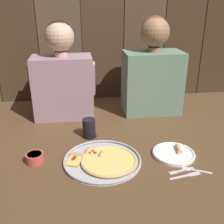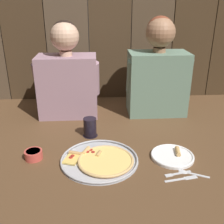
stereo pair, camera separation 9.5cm
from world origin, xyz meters
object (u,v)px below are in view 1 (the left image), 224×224
Objects in this scene: diner_right at (153,71)px; pizza_tray at (104,160)px; dinner_plate at (174,153)px; drinking_glass at (89,128)px; diner_left at (63,76)px; dipping_bowl at (35,157)px.

pizza_tray is at bearing -123.51° from diner_right.
dinner_plate is at bearing 2.22° from pizza_tray.
drinking_glass is 0.17× the size of diner_right.
pizza_tray is 0.62× the size of diner_left.
diner_left is (-0.20, 0.60, 0.27)m from pizza_tray.
dipping_bowl is 0.14× the size of diner_left.
pizza_tray is 0.36m from dinner_plate.
diner_right is (0.73, 0.55, 0.26)m from dipping_bowl.
diner_right is at bearing 86.39° from dinner_plate.
pizza_tray is at bearing -71.33° from diner_left.
diner_right is (0.04, 0.58, 0.28)m from dinner_plate.
drinking_glass reaches higher than dinner_plate.
dipping_bowl is at bearing -141.00° from drinking_glass.
dipping_bowl is 0.95m from diner_right.
drinking_glass is at bearing 39.00° from dipping_bowl.
dipping_bowl is at bearing -103.59° from diner_left.
diner_right is (0.60, 0.00, 0.01)m from diner_left.
diner_left is 0.96× the size of diner_right.
dipping_bowl is at bearing 177.24° from dinner_plate.
dinner_plate is 0.34× the size of diner_right.
drinking_glass is at bearing -65.94° from diner_left.
diner_left reaches higher than dipping_bowl.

